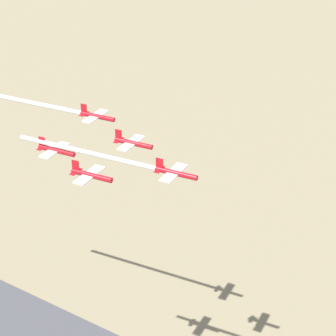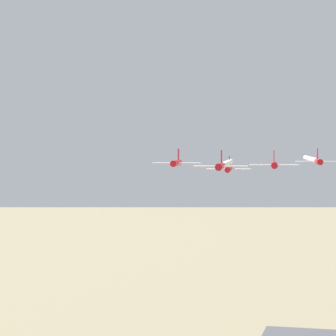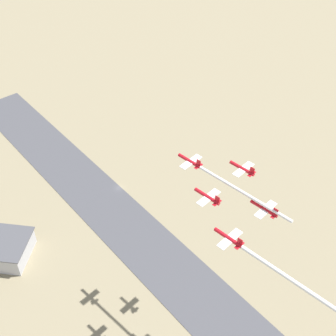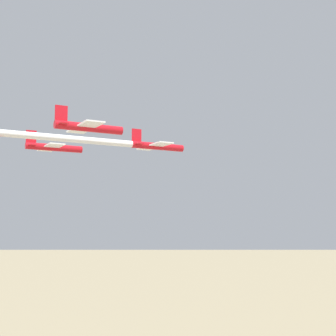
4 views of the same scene
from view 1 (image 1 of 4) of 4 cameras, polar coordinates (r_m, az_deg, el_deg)
jet_0 at (r=147.02m, az=0.58°, el=-0.42°), size 9.55×9.39×3.45m
jet_1 at (r=161.40m, az=-3.15°, el=2.20°), size 9.55×9.39×3.45m
jet_2 at (r=146.75m, az=-6.79°, el=-0.60°), size 9.55×9.39×3.45m
jet_3 at (r=176.44m, az=-6.27°, el=4.52°), size 9.55×9.39×3.45m
jet_4 at (r=162.88m, az=-9.79°, el=1.54°), size 9.55×9.39×3.45m
smoke_trail_0 at (r=157.60m, az=-7.20°, el=1.38°), size 31.48×23.01×1.12m
smoke_trail_3 at (r=193.32m, az=-13.90°, el=5.97°), size 41.96×30.57×1.24m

